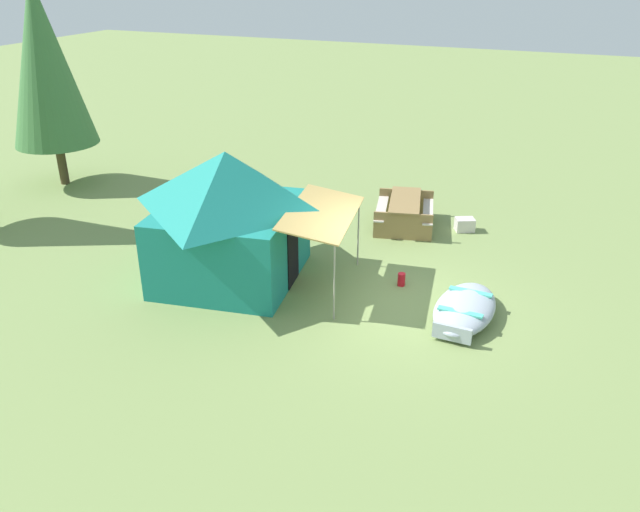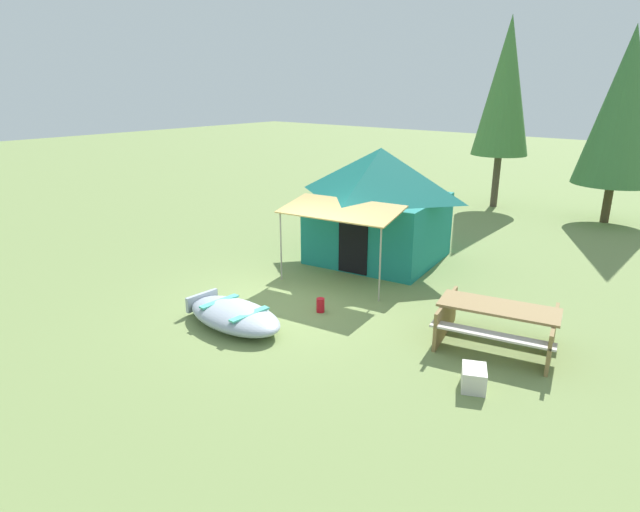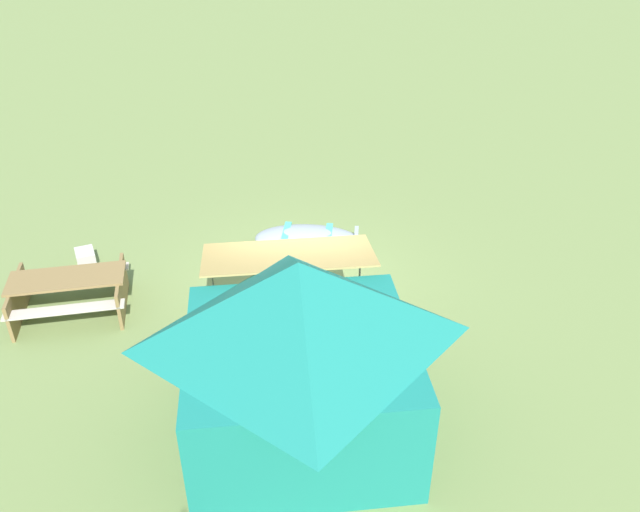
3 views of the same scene
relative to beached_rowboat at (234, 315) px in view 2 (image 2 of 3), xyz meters
The scene contains 8 objects.
ground_plane 1.56m from the beached_rowboat, 87.85° to the left, with size 80.00×80.00×0.00m, color olive.
beached_rowboat is the anchor object (origin of this frame).
canvas_cabin_tent 5.27m from the beached_rowboat, 92.07° to the left, with size 3.64×4.61×2.87m.
picnic_table 4.78m from the beached_rowboat, 30.13° to the left, with size 2.27×1.88×0.75m.
cooler_box 4.51m from the beached_rowboat, 10.93° to the left, with size 0.47×0.35×0.34m, color beige.
fuel_can 1.75m from the beached_rowboat, 60.72° to the left, with size 0.16×0.16×0.29m, color red.
pine_tree_back_left 13.71m from the beached_rowboat, 91.58° to the left, with size 1.98×1.98×6.63m.
pine_tree_back_right 14.04m from the beached_rowboat, 75.43° to the left, with size 2.45×2.45×6.11m.
Camera 2 is at (7.08, -7.52, 4.38)m, focal length 29.71 mm.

